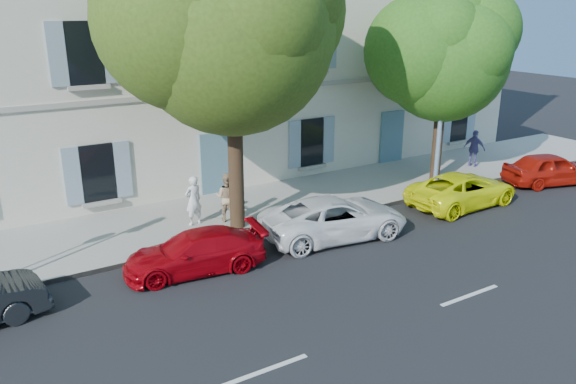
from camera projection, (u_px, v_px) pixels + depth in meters
ground at (370, 242)px, 17.59m from camera, size 90.00×90.00×0.00m
sidewalk at (295, 200)px, 21.18m from camera, size 36.00×4.50×0.15m
kerb at (328, 217)px, 19.42m from camera, size 36.00×0.16×0.16m
building at (225, 31)px, 23.97m from camera, size 28.00×7.00×12.00m
car_red_coupe at (195, 252)px, 15.51m from camera, size 4.11×2.10×1.14m
car_white_coupe at (335, 218)px, 17.79m from camera, size 4.98×2.79×1.31m
car_yellow_supercar at (462, 190)px, 20.63m from camera, size 4.51×2.20×1.23m
car_red_hatchback at (551, 169)px, 23.08m from camera, size 4.21×2.64×1.34m
tree_left at (232, 32)px, 16.51m from camera, size 6.18×6.18×9.58m
tree_right at (445, 58)px, 21.93m from camera, size 5.02×5.02×7.73m
street_lamp at (449, 59)px, 20.98m from camera, size 0.36×1.89×8.85m
pedestrian_a at (193, 201)px, 18.38m from camera, size 0.67×0.51×1.66m
pedestrian_b at (227, 197)px, 18.70m from camera, size 1.02×1.01×1.67m
pedestrian_c at (474, 148)px, 25.09m from camera, size 0.70×1.05×1.65m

